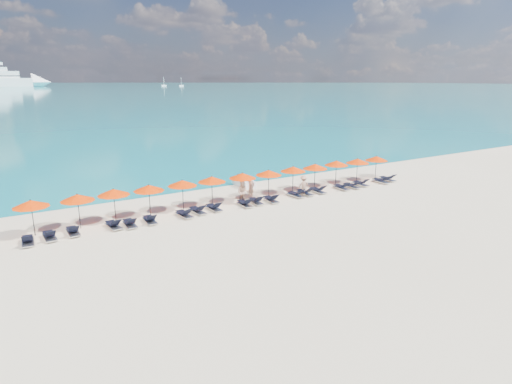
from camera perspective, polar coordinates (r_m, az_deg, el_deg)
ground at (r=28.98m, az=3.09°, el=-3.60°), size 1400.00×1400.00×0.00m
sea at (r=682.88m, az=-30.73°, el=12.09°), size 1600.00×1300.00×0.01m
sailboat_near at (r=568.15m, az=-12.18°, el=13.75°), size 6.33×2.11×11.61m
sailboat_far at (r=555.92m, az=-9.93°, el=13.83°), size 5.74×1.91×10.51m
jetski at (r=37.51m, az=-1.64°, el=1.35°), size 1.18×2.79×0.98m
beachgoer_a at (r=33.45m, az=-0.67°, el=0.57°), size 0.76×0.62×1.81m
beachgoer_b at (r=32.03m, az=-1.75°, el=-0.06°), size 1.02×0.95×1.84m
beachgoer_c at (r=34.94m, az=6.34°, el=0.92°), size 1.07×0.58×1.60m
umbrella_0 at (r=28.60m, az=-27.83°, el=-1.37°), size 2.10×2.10×2.28m
umbrella_1 at (r=28.80m, az=-22.72°, el=-0.68°), size 2.10×2.10×2.28m
umbrella_2 at (r=29.35m, az=-18.47°, el=-0.01°), size 2.10×2.10×2.28m
umbrella_3 at (r=29.81m, az=-14.11°, el=0.53°), size 2.10×2.10×2.28m
umbrella_4 at (r=30.70m, az=-9.80°, el=1.18°), size 2.10×2.10×2.28m
umbrella_5 at (r=31.57m, az=-5.92°, el=1.70°), size 2.10×2.10×2.28m
umbrella_6 at (r=32.58m, az=-1.82°, el=2.19°), size 2.10×2.10×2.28m
umbrella_7 at (r=33.66m, az=1.71°, el=2.60°), size 2.10×2.10×2.28m
umbrella_8 at (r=35.15m, az=4.97°, el=3.08°), size 2.10×2.10×2.28m
umbrella_9 at (r=36.41m, az=7.89°, el=3.40°), size 2.10×2.10×2.28m
umbrella_10 at (r=38.17m, az=10.68°, el=3.82°), size 2.10×2.10×2.28m
umbrella_11 at (r=39.57m, az=13.39°, el=4.05°), size 2.10×2.10×2.28m
umbrella_12 at (r=41.26m, az=15.77°, el=4.33°), size 2.10×2.10×2.28m
lounger_0 at (r=27.79m, az=-28.17°, el=-5.72°), size 0.72×1.73×0.66m
lounger_1 at (r=28.03m, az=-25.82°, el=-5.26°), size 0.70×1.73×0.66m
lounger_2 at (r=28.29m, az=-23.21°, el=-4.79°), size 0.65×1.71×0.66m
lounger_3 at (r=28.54m, az=-18.47°, el=-4.16°), size 0.79×1.75×0.66m
lounger_4 at (r=28.55m, az=-16.47°, el=-4.00°), size 0.67×1.72×0.66m
lounger_5 at (r=28.91m, az=-13.96°, el=-3.58°), size 0.70×1.73×0.66m
lounger_6 at (r=29.63m, az=-9.54°, el=-2.89°), size 0.78×1.75×0.66m
lounger_7 at (r=30.29m, az=-7.78°, el=-2.42°), size 0.76×1.75×0.66m
lounger_8 at (r=30.82m, az=-5.63°, el=-2.05°), size 0.69×1.72×0.66m
lounger_9 at (r=31.66m, az=-1.48°, el=-1.52°), size 0.72×1.73×0.66m
lounger_10 at (r=32.26m, az=-0.00°, el=-1.20°), size 0.78×1.75×0.66m
lounger_11 at (r=32.77m, az=2.05°, el=-0.96°), size 0.78×1.75×0.66m
lounger_12 at (r=34.30m, az=5.32°, el=-0.29°), size 0.79×1.75×0.66m
lounger_13 at (r=34.95m, az=6.56°, el=-0.03°), size 0.67×1.72×0.66m
lounger_14 at (r=35.74m, az=8.27°, el=0.24°), size 0.63×1.70×0.66m
lounger_15 at (r=37.18m, az=11.32°, el=0.67°), size 0.71×1.73×0.66m
lounger_16 at (r=37.86m, az=12.66°, el=0.86°), size 0.72×1.73×0.66m
lounger_17 at (r=38.83m, az=13.78°, el=1.14°), size 0.63×1.70×0.66m
lounger_18 at (r=40.37m, az=16.35°, el=1.48°), size 0.72×1.73×0.66m
lounger_19 at (r=41.33m, az=17.16°, el=1.72°), size 0.66×1.71×0.66m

